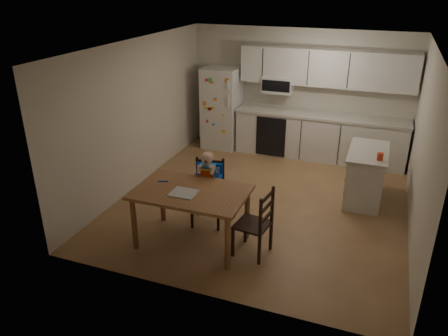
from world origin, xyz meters
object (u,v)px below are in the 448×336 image
Objects in this scene: chair_side at (259,220)px; chair_booster at (208,180)px; kitchen_island at (365,175)px; red_cup at (380,157)px; dining_table at (191,198)px; refrigerator at (222,108)px.

chair_booster is at bearing -113.46° from chair_side.
kitchen_island is 1.01× the size of chair_booster.
chair_booster reaches higher than chair_side.
dining_table is at bearing -141.22° from red_cup.
red_cup reaches higher than dining_table.
kitchen_island is at bearing 116.82° from red_cup.
refrigerator is 3.46m from kitchen_island.
red_cup is 0.08× the size of dining_table.
refrigerator is at bearing 154.13° from kitchen_island.
chair_booster is at bearing 90.79° from dining_table.
kitchen_island is 0.77× the size of dining_table.
dining_table is 0.96m from chair_side.
refrigerator is 4.14m from chair_side.
dining_table is at bearing -75.29° from refrigerator.
dining_table is 0.62m from chair_booster.
red_cup is (3.26, -1.85, 0.07)m from refrigerator.
refrigerator reaches higher than chair_side.
red_cup is at bearing -63.18° from kitchen_island.
red_cup reaches higher than chair_side.
red_cup is at bearing 38.78° from dining_table.
refrigerator is 1.13× the size of dining_table.
refrigerator is 3.75m from red_cup.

